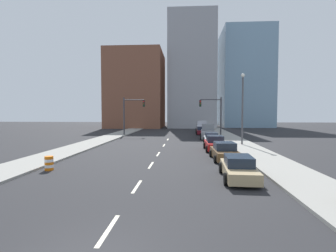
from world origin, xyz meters
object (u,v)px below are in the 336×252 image
Objects in this scene: sedan_red at (215,144)px; sedan_brown at (224,152)px; traffic_barrel at (49,163)px; traffic_signal_right at (215,111)px; sedan_tan at (239,168)px; traffic_signal_left at (130,111)px; pickup_truck_gray at (208,133)px; street_lamp at (243,104)px; sedan_white at (211,138)px; pickup_truck_silver at (202,128)px; sedan_maroon at (202,131)px.

sedan_brown is at bearing -88.52° from sedan_red.
traffic_signal_right is at bearing 62.49° from traffic_barrel.
traffic_barrel is 12.36m from sedan_tan.
traffic_signal_left is 21.17m from sedan_red.
sedan_brown is at bearing -87.55° from pickup_truck_gray.
street_lamp is 1.85× the size of sedan_white.
sedan_tan is 0.84× the size of pickup_truck_silver.
sedan_white is 6.25m from pickup_truck_gray.
sedan_maroon is (-0.37, 13.29, 0.01)m from sedan_white.
street_lamp is 1.86× the size of sedan_brown.
sedan_brown is 0.80× the size of pickup_truck_silver.
traffic_barrel is at bearing -125.95° from sedan_white.
pickup_truck_gray is 13.30m from pickup_truck_silver.
sedan_brown reaches higher than sedan_tan.
sedan_tan is at bearing -66.15° from traffic_signal_left.
sedan_maroon is at bearing 67.82° from traffic_barrel.
pickup_truck_silver is at bearing 87.01° from sedan_maroon.
pickup_truck_silver is at bearing 87.96° from sedan_brown.
sedan_tan is 1.08× the size of sedan_maroon.
sedan_maroon is at bearing 89.64° from sedan_red.
sedan_red reaches higher than sedan_white.
pickup_truck_silver is at bearing 70.85° from traffic_barrel.
traffic_signal_left is at bearing -144.64° from pickup_truck_silver.
sedan_brown reaches higher than sedan_maroon.
traffic_barrel is 0.20× the size of sedan_tan.
sedan_red is 1.02× the size of sedan_white.
sedan_white is at bearing 86.87° from sedan_red.
traffic_signal_left is 0.99× the size of pickup_truck_gray.
traffic_signal_left reaches higher than pickup_truck_silver.
sedan_brown is 11.55m from sedan_white.
pickup_truck_silver is at bearing 91.34° from sedan_white.
sedan_maroon is at bearing 96.87° from pickup_truck_gray.
traffic_signal_left reaches higher than sedan_brown.
sedan_maroon is (-0.10, 19.48, -0.06)m from sedan_red.
traffic_signal_left is at bearing 142.08° from street_lamp.
traffic_signal_right is 30.55m from traffic_barrel.
traffic_signal_left is 0.76× the size of street_lamp.
street_lamp reaches higher than pickup_truck_gray.
sedan_red is (-1.85, -16.79, -3.41)m from traffic_signal_right.
sedan_tan is (-1.74, -28.35, -3.48)m from traffic_signal_right.
street_lamp reaches higher than traffic_barrel.
traffic_signal_right is at bearing 83.07° from sedan_red.
sedan_red is at bearing -91.10° from sedan_white.
sedan_tan is 37.30m from pickup_truck_silver.
sedan_brown is at bearing -88.81° from sedan_maroon.
traffic_signal_right is 0.76× the size of street_lamp.
sedan_maroon is at bearing 103.87° from street_lamp.
traffic_barrel is at bearing -111.68° from sedan_maroon.
sedan_brown is at bearing -88.96° from sedan_white.
sedan_tan reaches higher than traffic_barrel.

